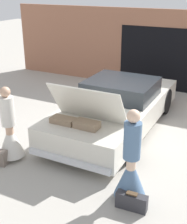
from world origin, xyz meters
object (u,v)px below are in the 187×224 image
at_px(car, 117,107).
at_px(suitcase_beside_right_person, 132,201).
at_px(person_right, 131,169).
at_px(person_left, 10,134).

bearing_deg(car, suitcase_beside_right_person, -62.53).
xyz_separation_m(person_right, suitcase_beside_right_person, (0.13, -0.26, -0.47)).
bearing_deg(person_left, car, 153.94).
bearing_deg(suitcase_beside_right_person, person_left, 172.36).
bearing_deg(suitcase_beside_right_person, person_right, 117.36).
height_order(person_right, suitcase_beside_right_person, person_right).
bearing_deg(person_right, person_left, 77.21).
relative_size(car, suitcase_beside_right_person, 9.03).
bearing_deg(person_right, car, 17.52).
distance_m(car, suitcase_beside_right_person, 3.39).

